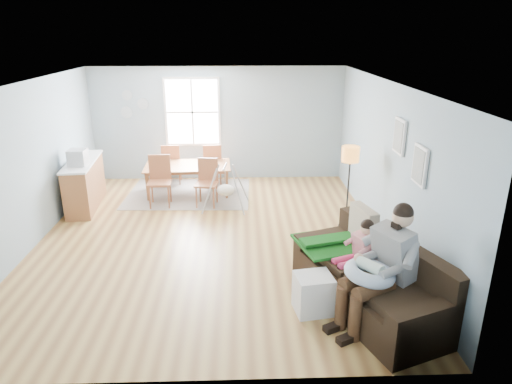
{
  "coord_description": "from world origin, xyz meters",
  "views": [
    {
      "loc": [
        0.54,
        -7.38,
        3.49
      ],
      "look_at": [
        0.77,
        -0.4,
        1.0
      ],
      "focal_mm": 32.0,
      "sensor_mm": 36.0,
      "label": 1
    }
  ],
  "objects_px": {
    "sofa": "(372,283)",
    "father": "(383,263)",
    "counter": "(85,183)",
    "monitor": "(78,157)",
    "floor_lamp": "(350,161)",
    "storage_cube": "(313,294)",
    "toddler": "(359,246)",
    "chair_ne": "(213,161)",
    "chair_se": "(207,179)",
    "chair_sw": "(160,177)",
    "dining_table": "(188,180)",
    "baby_swing": "(225,189)",
    "chair_nw": "(171,162)"
  },
  "relations": [
    {
      "from": "sofa",
      "to": "father",
      "type": "height_order",
      "value": "father"
    },
    {
      "from": "counter",
      "to": "monitor",
      "type": "bearing_deg",
      "value": -81.95
    },
    {
      "from": "floor_lamp",
      "to": "storage_cube",
      "type": "height_order",
      "value": "floor_lamp"
    },
    {
      "from": "toddler",
      "to": "monitor",
      "type": "bearing_deg",
      "value": 144.87
    },
    {
      "from": "toddler",
      "to": "chair_ne",
      "type": "height_order",
      "value": "toddler"
    },
    {
      "from": "toddler",
      "to": "chair_se",
      "type": "height_order",
      "value": "toddler"
    },
    {
      "from": "sofa",
      "to": "monitor",
      "type": "height_order",
      "value": "monitor"
    },
    {
      "from": "sofa",
      "to": "father",
      "type": "relative_size",
      "value": 1.63
    },
    {
      "from": "chair_ne",
      "to": "chair_sw",
      "type": "bearing_deg",
      "value": -128.45
    },
    {
      "from": "floor_lamp",
      "to": "storage_cube",
      "type": "bearing_deg",
      "value": -111.14
    },
    {
      "from": "chair_sw",
      "to": "counter",
      "type": "bearing_deg",
      "value": -178.43
    },
    {
      "from": "dining_table",
      "to": "father",
      "type": "bearing_deg",
      "value": -62.51
    },
    {
      "from": "toddler",
      "to": "chair_ne",
      "type": "distance_m",
      "value": 5.47
    },
    {
      "from": "monitor",
      "to": "baby_swing",
      "type": "distance_m",
      "value": 2.96
    },
    {
      "from": "dining_table",
      "to": "counter",
      "type": "height_order",
      "value": "counter"
    },
    {
      "from": "sofa",
      "to": "dining_table",
      "type": "distance_m",
      "value": 5.37
    },
    {
      "from": "toddler",
      "to": "storage_cube",
      "type": "bearing_deg",
      "value": -156.39
    },
    {
      "from": "chair_se",
      "to": "counter",
      "type": "relative_size",
      "value": 0.55
    },
    {
      "from": "father",
      "to": "chair_sw",
      "type": "xyz_separation_m",
      "value": [
        -3.39,
        4.25,
        -0.22
      ]
    },
    {
      "from": "storage_cube",
      "to": "chair_ne",
      "type": "height_order",
      "value": "chair_ne"
    },
    {
      "from": "sofa",
      "to": "baby_swing",
      "type": "relative_size",
      "value": 2.6
    },
    {
      "from": "father",
      "to": "storage_cube",
      "type": "height_order",
      "value": "father"
    },
    {
      "from": "chair_se",
      "to": "father",
      "type": "bearing_deg",
      "value": -60.25
    },
    {
      "from": "toddler",
      "to": "chair_sw",
      "type": "distance_m",
      "value": 4.93
    },
    {
      "from": "chair_nw",
      "to": "baby_swing",
      "type": "distance_m",
      "value": 2.06
    },
    {
      "from": "father",
      "to": "monitor",
      "type": "xyz_separation_m",
      "value": [
        -4.89,
        3.88,
        0.31
      ]
    },
    {
      "from": "sofa",
      "to": "father",
      "type": "xyz_separation_m",
      "value": [
        -0.01,
        -0.37,
        0.5
      ]
    },
    {
      "from": "chair_sw",
      "to": "monitor",
      "type": "relative_size",
      "value": 3.09
    },
    {
      "from": "floor_lamp",
      "to": "chair_sw",
      "type": "relative_size",
      "value": 1.47
    },
    {
      "from": "father",
      "to": "counter",
      "type": "xyz_separation_m",
      "value": [
        -4.93,
        4.21,
        -0.33
      ]
    },
    {
      "from": "counter",
      "to": "monitor",
      "type": "xyz_separation_m",
      "value": [
        0.05,
        -0.33,
        0.64
      ]
    },
    {
      "from": "floor_lamp",
      "to": "chair_se",
      "type": "relative_size",
      "value": 1.57
    },
    {
      "from": "father",
      "to": "monitor",
      "type": "distance_m",
      "value": 6.25
    },
    {
      "from": "chair_se",
      "to": "chair_nw",
      "type": "xyz_separation_m",
      "value": [
        -0.93,
        1.36,
        -0.0
      ]
    },
    {
      "from": "storage_cube",
      "to": "chair_se",
      "type": "distance_m",
      "value": 4.28
    },
    {
      "from": "dining_table",
      "to": "storage_cube",
      "type": "bearing_deg",
      "value": -68.67
    },
    {
      "from": "counter",
      "to": "toddler",
      "type": "bearing_deg",
      "value": -37.44
    },
    {
      "from": "floor_lamp",
      "to": "monitor",
      "type": "bearing_deg",
      "value": 169.61
    },
    {
      "from": "father",
      "to": "baby_swing",
      "type": "height_order",
      "value": "father"
    },
    {
      "from": "dining_table",
      "to": "chair_se",
      "type": "height_order",
      "value": "chair_se"
    },
    {
      "from": "monitor",
      "to": "floor_lamp",
      "type": "bearing_deg",
      "value": -10.39
    },
    {
      "from": "chair_se",
      "to": "baby_swing",
      "type": "bearing_deg",
      "value": -29.02
    },
    {
      "from": "monitor",
      "to": "counter",
      "type": "bearing_deg",
      "value": 98.05
    },
    {
      "from": "toddler",
      "to": "baby_swing",
      "type": "relative_size",
      "value": 0.92
    },
    {
      "from": "father",
      "to": "dining_table",
      "type": "height_order",
      "value": "father"
    },
    {
      "from": "monitor",
      "to": "chair_se",
      "type": "bearing_deg",
      "value": 7.67
    },
    {
      "from": "father",
      "to": "baby_swing",
      "type": "bearing_deg",
      "value": 116.84
    },
    {
      "from": "chair_se",
      "to": "monitor",
      "type": "relative_size",
      "value": 2.9
    },
    {
      "from": "chair_sw",
      "to": "chair_nw",
      "type": "distance_m",
      "value": 1.32
    },
    {
      "from": "toddler",
      "to": "chair_nw",
      "type": "xyz_separation_m",
      "value": [
        -3.19,
        5.03,
        -0.23
      ]
    }
  ]
}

